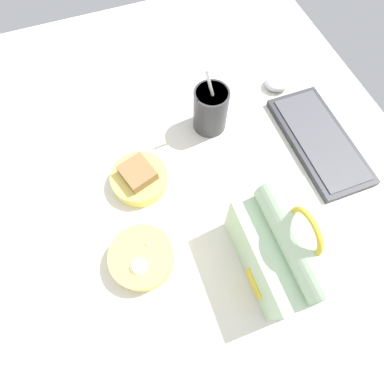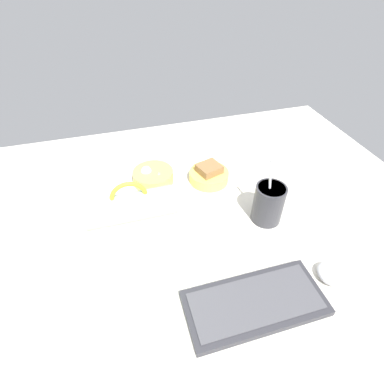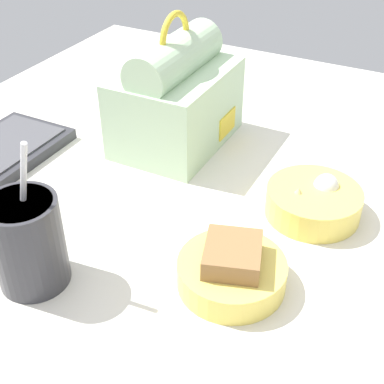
# 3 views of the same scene
# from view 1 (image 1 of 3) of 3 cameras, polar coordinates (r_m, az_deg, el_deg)

# --- Properties ---
(desk_surface) EXTENTS (1.40, 1.10, 0.02)m
(desk_surface) POSITION_cam_1_polar(r_m,az_deg,el_deg) (0.73, 0.91, 1.56)
(desk_surface) COLOR silver
(desk_surface) RESTS_ON ground
(keyboard) EXTENTS (0.31, 0.14, 0.02)m
(keyboard) POSITION_cam_1_polar(r_m,az_deg,el_deg) (0.84, 23.04, 9.14)
(keyboard) COLOR #2D2D33
(keyboard) RESTS_ON desk_surface
(lunch_bag) EXTENTS (0.22, 0.16, 0.23)m
(lunch_bag) POSITION_cam_1_polar(r_m,az_deg,el_deg) (0.61, 17.68, -9.95)
(lunch_bag) COLOR #B7D6AD
(lunch_bag) RESTS_ON desk_surface
(soup_cup) EXTENTS (0.09, 0.09, 0.20)m
(soup_cup) POSITION_cam_1_polar(r_m,az_deg,el_deg) (0.77, 3.56, 15.49)
(soup_cup) COLOR #333338
(soup_cup) RESTS_ON desk_surface
(bento_bowl_sandwich) EXTENTS (0.13, 0.13, 0.06)m
(bento_bowl_sandwich) POSITION_cam_1_polar(r_m,az_deg,el_deg) (0.71, -10.00, 2.66)
(bento_bowl_sandwich) COLOR #EFD65B
(bento_bowl_sandwich) RESTS_ON desk_surface
(bento_bowl_snacks) EXTENTS (0.13, 0.13, 0.06)m
(bento_bowl_snacks) POSITION_cam_1_polar(r_m,az_deg,el_deg) (0.65, -9.45, -12.15)
(bento_bowl_snacks) COLOR #EFD65B
(bento_bowl_snacks) RESTS_ON desk_surface
(computer_mouse) EXTENTS (0.06, 0.07, 0.03)m
(computer_mouse) POSITION_cam_1_polar(r_m,az_deg,el_deg) (0.92, 15.93, 19.41)
(computer_mouse) COLOR silver
(computer_mouse) RESTS_ON desk_surface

